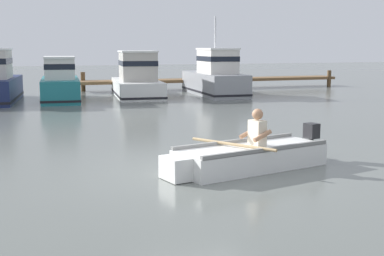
% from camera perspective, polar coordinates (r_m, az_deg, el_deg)
% --- Properties ---
extents(ground_plane, '(120.00, 120.00, 0.00)m').
position_cam_1_polar(ground_plane, '(10.21, 0.60, -4.73)').
color(ground_plane, slate).
extents(wooden_dock, '(15.52, 1.64, 1.04)m').
position_cam_1_polar(wooden_dock, '(30.30, 2.33, 5.28)').
color(wooden_dock, brown).
rests_on(wooden_dock, ground).
extents(rowboat_with_person, '(3.70, 1.82, 1.19)m').
position_cam_1_polar(rowboat_with_person, '(10.40, 6.15, -3.11)').
color(rowboat_with_person, white).
rests_on(rowboat_with_person, ground).
extents(moored_boat_teal, '(2.09, 4.96, 1.98)m').
position_cam_1_polar(moored_boat_teal, '(24.25, -14.21, 4.69)').
color(moored_boat_teal, '#1E727A').
rests_on(moored_boat_teal, ground).
extents(moored_boat_white, '(2.72, 5.74, 2.22)m').
position_cam_1_polar(moored_boat_white, '(25.64, -6.01, 5.26)').
color(moored_boat_white, white).
rests_on(moored_boat_white, ground).
extents(moored_boat_grey, '(2.25, 5.92, 3.90)m').
position_cam_1_polar(moored_boat_grey, '(26.42, 2.52, 5.55)').
color(moored_boat_grey, gray).
rests_on(moored_boat_grey, ground).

